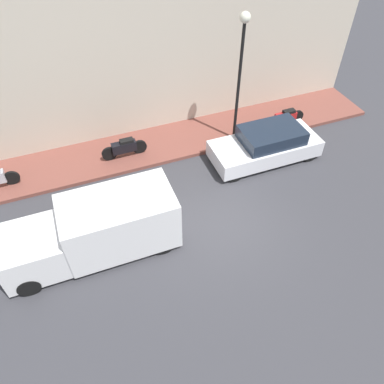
# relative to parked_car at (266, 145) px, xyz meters

# --- Properties ---
(ground_plane) EXTENTS (60.00, 60.00, 0.00)m
(ground_plane) POSITION_rel_parked_car_xyz_m (-2.64, 3.01, -0.67)
(ground_plane) COLOR #38383D
(sidewalk) EXTENTS (2.43, 17.82, 0.15)m
(sidewalk) POSITION_rel_parked_car_xyz_m (2.30, 3.01, -0.59)
(sidewalk) COLOR brown
(sidewalk) RESTS_ON ground_plane
(building_facade) EXTENTS (0.30, 17.82, 7.91)m
(building_facade) POSITION_rel_parked_car_xyz_m (3.66, 3.01, 3.29)
(building_facade) COLOR beige
(building_facade) RESTS_ON ground_plane
(parked_car) EXTENTS (1.78, 4.32, 1.38)m
(parked_car) POSITION_rel_parked_car_xyz_m (0.00, 0.00, 0.00)
(parked_car) COLOR silver
(parked_car) RESTS_ON ground_plane
(delivery_van) EXTENTS (1.85, 5.24, 1.99)m
(delivery_van) POSITION_rel_parked_car_xyz_m (-2.17, 7.18, 0.34)
(delivery_van) COLOR white
(delivery_van) RESTS_ON ground_plane
(motorcycle_red) EXTENTS (0.30, 1.83, 0.74)m
(motorcycle_red) POSITION_rel_parked_car_xyz_m (1.55, -1.84, -0.12)
(motorcycle_red) COLOR #B21E1E
(motorcycle_red) RESTS_ON sidewalk
(motorcycle_black) EXTENTS (0.30, 1.83, 0.79)m
(motorcycle_black) POSITION_rel_parked_car_xyz_m (1.98, 5.28, -0.09)
(motorcycle_black) COLOR black
(motorcycle_black) RESTS_ON sidewalk
(streetlamp) EXTENTS (0.39, 0.39, 5.17)m
(streetlamp) POSITION_rel_parked_car_xyz_m (1.52, 0.67, 3.08)
(streetlamp) COLOR black
(streetlamp) RESTS_ON sidewalk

